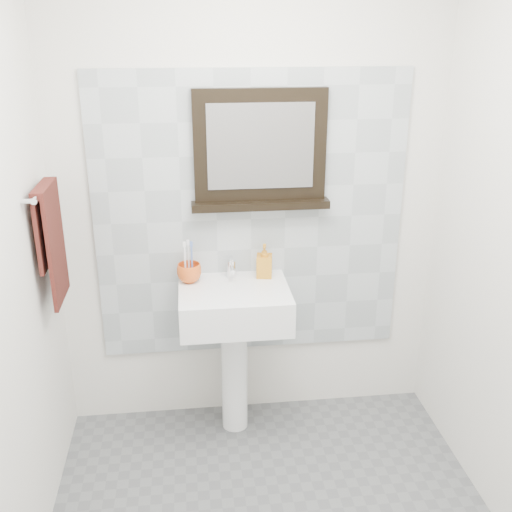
{
  "coord_description": "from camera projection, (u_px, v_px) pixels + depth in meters",
  "views": [
    {
      "loc": [
        -0.32,
        -1.86,
        2.09
      ],
      "look_at": [
        -0.04,
        0.55,
        1.15
      ],
      "focal_mm": 42.0,
      "sensor_mm": 36.0,
      "label": 1
    }
  ],
  "objects": [
    {
      "name": "toothbrushes",
      "position": [
        189.0,
        259.0,
        3.02
      ],
      "size": [
        0.05,
        0.04,
        0.21
      ],
      "color": "white",
      "rests_on": "toothbrush_cup"
    },
    {
      "name": "framed_mirror",
      "position": [
        260.0,
        152.0,
        2.95
      ],
      "size": [
        0.7,
        0.11,
        0.59
      ],
      "color": "black",
      "rests_on": "back_wall"
    },
    {
      "name": "toothbrush_cup",
      "position": [
        189.0,
        273.0,
        3.04
      ],
      "size": [
        0.15,
        0.15,
        0.1
      ],
      "primitive_type": "imported",
      "rotation": [
        0.0,
        0.0,
        -0.28
      ],
      "color": "#D25118",
      "rests_on": "pedestal_sink"
    },
    {
      "name": "towel_bar",
      "position": [
        43.0,
        189.0,
        2.61
      ],
      "size": [
        0.07,
        0.4,
        0.03
      ],
      "color": "silver",
      "rests_on": "left_wall"
    },
    {
      "name": "back_wall",
      "position": [
        251.0,
        199.0,
        3.08
      ],
      "size": [
        2.0,
        0.01,
        2.5
      ],
      "primitive_type": "cube",
      "color": "silver",
      "rests_on": "ground"
    },
    {
      "name": "pedestal_sink",
      "position": [
        234.0,
        320.0,
        3.06
      ],
      "size": [
        0.55,
        0.44,
        0.96
      ],
      "color": "white",
      "rests_on": "ground"
    },
    {
      "name": "hand_towel",
      "position": [
        51.0,
        235.0,
        2.69
      ],
      "size": [
        0.06,
        0.3,
        0.55
      ],
      "color": "#36130F",
      "rests_on": "towel_bar"
    },
    {
      "name": "splashback",
      "position": [
        251.0,
        219.0,
        3.1
      ],
      "size": [
        1.6,
        0.02,
        1.5
      ],
      "primitive_type": "cube",
      "color": "#A5AEB2",
      "rests_on": "back_wall"
    },
    {
      "name": "soap_dispenser",
      "position": [
        264.0,
        261.0,
        3.09
      ],
      "size": [
        0.09,
        0.09,
        0.18
      ],
      "primitive_type": "imported",
      "rotation": [
        0.0,
        0.0,
        -0.17
      ],
      "color": "#BC5A16",
      "rests_on": "pedestal_sink"
    }
  ]
}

